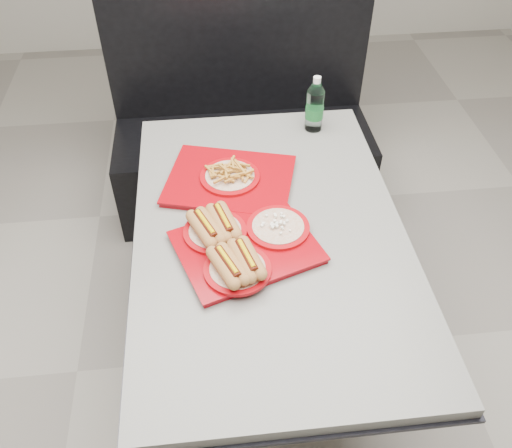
{
  "coord_description": "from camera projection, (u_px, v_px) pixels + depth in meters",
  "views": [
    {
      "loc": [
        -0.19,
        -1.28,
        2.01
      ],
      "look_at": [
        -0.05,
        -0.06,
        0.83
      ],
      "focal_mm": 38.0,
      "sensor_mm": 36.0,
      "label": 1
    }
  ],
  "objects": [
    {
      "name": "tray_far",
      "position": [
        230.0,
        178.0,
        1.96
      ],
      "size": [
        0.52,
        0.46,
        0.09
      ],
      "rotation": [
        0.0,
        0.0,
        -0.27
      ],
      "color": "#90030B",
      "rests_on": "diner_table"
    },
    {
      "name": "ground",
      "position": [
        267.0,
        353.0,
        2.33
      ],
      "size": [
        6.0,
        6.0,
        0.0
      ],
      "primitive_type": "plane",
      "color": "gray",
      "rests_on": "ground"
    },
    {
      "name": "booth_bench",
      "position": [
        242.0,
        132.0,
        2.84
      ],
      "size": [
        1.3,
        0.57,
        1.35
      ],
      "color": "black",
      "rests_on": "ground"
    },
    {
      "name": "water_bottle",
      "position": [
        315.0,
        107.0,
        2.17
      ],
      "size": [
        0.07,
        0.07,
        0.23
      ],
      "rotation": [
        0.0,
        0.0,
        0.22
      ],
      "color": "silver",
      "rests_on": "diner_table"
    },
    {
      "name": "tray_near",
      "position": [
        241.0,
        244.0,
        1.71
      ],
      "size": [
        0.51,
        0.45,
        0.09
      ],
      "rotation": [
        0.0,
        0.0,
        0.33
      ],
      "color": "#90030B",
      "rests_on": "diner_table"
    },
    {
      "name": "diner_table",
      "position": [
        269.0,
        262.0,
        1.92
      ],
      "size": [
        0.92,
        1.42,
        0.75
      ],
      "color": "black",
      "rests_on": "ground"
    }
  ]
}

